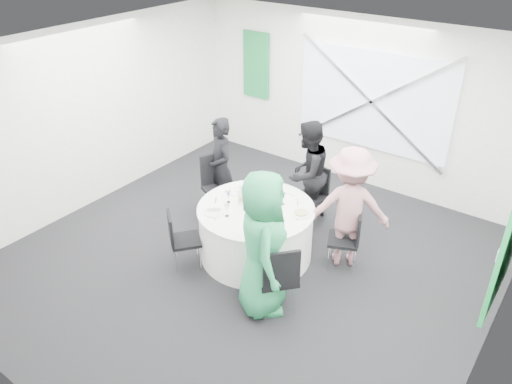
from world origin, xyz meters
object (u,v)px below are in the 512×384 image
Objects in this scene: chair_back_right at (350,235)px; person_man_back at (307,173)px; chair_back at (314,190)px; chair_front_left at (179,236)px; green_water_bottle at (274,200)px; person_man_back_left at (220,167)px; person_woman_pink at (349,208)px; chair_front_right at (279,275)px; person_woman_green at (263,244)px; clear_water_bottle at (241,197)px; banquet_table at (256,232)px; chair_back_left at (218,181)px.

person_man_back reaches higher than chair_back_right.
chair_front_left is (-0.83, -2.02, -0.04)m from chair_back.
chair_back_right is at bearing 21.38° from green_water_bottle.
person_woman_pink is at bearing 28.62° from person_man_back_left.
person_man_back_left reaches higher than chair_front_right.
chair_back_right is at bearing 103.65° from person_woman_pink.
chair_back_right is 1.43m from person_woman_green.
person_man_back is 1.24m from clear_water_bottle.
chair_front_right is 0.63× the size of person_man_back_left.
clear_water_bottle is at bearing 9.74° from person_woman_green.
banquet_table is 1.25m from chair_back_right.
person_man_back_left is 1.39m from green_water_bottle.
green_water_bottle is at bearing -81.37° from chair_back.
person_man_back_left is 2.16m from person_woman_pink.
chair_back is at bearing 90.38° from green_water_bottle.
chair_back is 1.38m from clear_water_bottle.
chair_front_right is (1.95, -1.27, -0.02)m from chair_back_left.
chair_back_left is 1.04m from clear_water_bottle.
chair_front_right reaches higher than chair_front_left.
green_water_bottle is at bearing -101.36° from chair_front_right.
person_woman_pink is (-0.09, 0.09, 0.34)m from chair_back_right.
person_man_back is at bearing -60.37° from person_woman_pink.
chair_back reaches higher than chair_back_right.
chair_back_left is 2.17m from person_woman_green.
chair_front_right is 0.58× the size of person_woman_pink.
chair_front_left is (-1.54, -0.02, -0.09)m from chair_front_right.
chair_back is at bearing 81.76° from banquet_table.
person_man_back_left is at bearing 159.92° from green_water_bottle.
person_woman_green is (0.48, -2.01, 0.38)m from chair_back.
chair_back is (0.18, 1.23, 0.14)m from banquet_table.
clear_water_bottle is at bearing -80.43° from chair_front_left.
green_water_bottle is (0.11, -1.03, 0.08)m from person_man_back.
chair_back_right is (2.20, 0.02, -0.10)m from chair_back_left.
person_woman_pink reaches higher than chair_front_left.
chair_back is 0.31m from person_man_back.
chair_front_right is (0.70, -2.01, 0.05)m from chair_back.
clear_water_bottle is (-0.22, -0.04, 0.49)m from banquet_table.
person_man_back is (-0.10, -0.06, 0.29)m from chair_back.
chair_front_right reaches higher than chair_back_right.
chair_front_right is at bearing -35.29° from chair_back_right.
person_man_back_left reaches higher than banquet_table.
clear_water_bottle is at bearing -169.63° from banquet_table.
chair_front_left is 2.23m from person_woman_pink.
clear_water_bottle is (-1.35, -0.55, 0.37)m from chair_back_right.
person_man_back_left is 0.93× the size of person_woman_pink.
person_man_back is (0.73, 1.96, 0.32)m from chair_front_left.
chair_back_left reaches higher than chair_back_right.
banquet_table is 0.93× the size of person_woman_pink.
person_man_back is 1.11m from person_woman_pink.
chair_back is at bearing -151.20° from chair_back_right.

